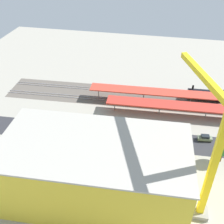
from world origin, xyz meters
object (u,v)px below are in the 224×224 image
(street_tree_0, at_px, (44,122))
(parked_car_2, at_px, (158,132))
(street_tree_3, at_px, (224,149))
(parked_car_5, at_px, (91,123))
(platform_canopy_near, at_px, (183,106))
(locomotive, at_px, (208,95))
(parked_car_4, at_px, (111,127))
(box_truck_0, at_px, (103,142))
(parked_car_1, at_px, (182,135))
(parked_car_6, at_px, (67,120))
(construction_building, at_px, (95,171))
(traffic_light, at_px, (104,132))
(parked_car_0, at_px, (205,138))
(parked_car_3, at_px, (134,129))
(platform_canopy_far, at_px, (168,93))
(street_tree_2, at_px, (75,130))
(box_truck_2, at_px, (51,137))
(box_truck_1, at_px, (84,139))
(tower_crane, at_px, (211,147))

(street_tree_0, bearing_deg, parked_car_2, -165.74)
(street_tree_3, bearing_deg, parked_car_5, -12.64)
(platform_canopy_near, relative_size, street_tree_3, 7.52)
(locomotive, height_order, parked_car_4, locomotive)
(box_truck_0, bearing_deg, parked_car_1, -158.30)
(parked_car_6, height_order, construction_building, construction_building)
(parked_car_2, xyz_separation_m, traffic_light, (15.30, 8.16, 3.94))
(platform_canopy_near, bearing_deg, parked_car_6, 17.30)
(parked_car_0, height_order, traffic_light, traffic_light)
(parked_car_4, xyz_separation_m, street_tree_3, (-32.28, 8.11, 3.95))
(parked_car_3, bearing_deg, platform_canopy_far, -117.02)
(platform_canopy_far, bearing_deg, box_truck_0, 57.54)
(parked_car_4, bearing_deg, platform_canopy_near, -152.27)
(parked_car_0, xyz_separation_m, street_tree_2, (37.32, 8.87, 4.00))
(locomotive, xyz_separation_m, parked_car_1, (9.15, 23.62, -1.08))
(parked_car_1, height_order, box_truck_0, box_truck_0)
(street_tree_3, bearing_deg, parked_car_1, -39.42)
(street_tree_0, bearing_deg, box_truck_0, 178.41)
(parked_car_3, height_order, traffic_light, traffic_light)
(parked_car_1, xyz_separation_m, box_truck_2, (38.10, 9.93, 0.79))
(parked_car_3, distance_m, construction_building, 26.64)
(parked_car_0, xyz_separation_m, street_tree_0, (47.03, 8.19, 4.95))
(street_tree_3, bearing_deg, box_truck_1, 0.51)
(tower_crane, bearing_deg, traffic_light, -32.58)
(platform_canopy_far, height_order, parked_car_6, platform_canopy_far)
(parked_car_0, distance_m, parked_car_6, 43.31)
(platform_canopy_near, distance_m, box_truck_0, 30.46)
(parked_car_6, distance_m, tower_crane, 49.41)
(parked_car_6, distance_m, box_truck_2, 9.90)
(locomotive, relative_size, construction_building, 0.35)
(tower_crane, xyz_separation_m, box_truck_0, (25.41, -15.38, -16.50))
(box_truck_0, bearing_deg, platform_canopy_far, -122.46)
(box_truck_2, bearing_deg, box_truck_0, -176.47)
(parked_car_1, bearing_deg, construction_building, 51.32)
(construction_building, xyz_separation_m, street_tree_3, (-30.74, -17.04, -2.88))
(locomotive, bearing_deg, tower_crane, 82.53)
(box_truck_1, height_order, street_tree_3, street_tree_3)
(platform_canopy_near, relative_size, tower_crane, 1.70)
(platform_canopy_near, bearing_deg, parked_car_4, 27.73)
(parked_car_6, height_order, street_tree_3, street_tree_3)
(parked_car_3, height_order, parked_car_5, parked_car_5)
(street_tree_2, bearing_deg, locomotive, -140.49)
(box_truck_1, relative_size, street_tree_3, 1.31)
(tower_crane, height_order, box_truck_2, tower_crane)
(box_truck_1, relative_size, box_truck_2, 0.98)
(parked_car_4, xyz_separation_m, parked_car_6, (14.62, -0.18, 0.11))
(box_truck_0, bearing_deg, box_truck_2, 3.53)
(platform_canopy_far, height_order, parked_car_3, platform_canopy_far)
(tower_crane, bearing_deg, box_truck_1, -26.52)
(street_tree_2, bearing_deg, parked_car_3, -151.04)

